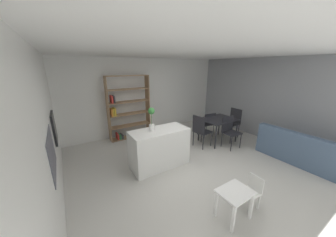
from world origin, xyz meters
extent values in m
plane|color=beige|center=(0.00, 0.00, 0.00)|extent=(9.01, 9.01, 0.00)
cube|color=white|center=(0.00, 0.00, 2.64)|extent=(6.55, 5.88, 0.06)
cube|color=silver|center=(0.00, 2.91, 1.30)|extent=(6.55, 0.06, 2.61)
cube|color=gray|center=(3.25, 0.00, 1.30)|extent=(0.06, 5.88, 2.61)
cube|color=white|center=(-2.91, 0.00, 1.30)|extent=(0.62, 5.30, 2.61)
cube|color=#4C4C56|center=(-2.59, 0.03, 1.14)|extent=(0.01, 0.94, 0.60)
cube|color=black|center=(-2.57, 1.27, 1.14)|extent=(0.04, 0.59, 0.61)
cylinder|color=#B7BABC|center=(-2.61, 1.27, 1.40)|extent=(0.02, 0.47, 0.02)
cube|color=white|center=(-0.56, 0.54, 0.46)|extent=(1.36, 0.62, 0.92)
cylinder|color=white|center=(-0.70, 0.62, 0.99)|extent=(0.13, 0.13, 0.13)
cylinder|color=#476633|center=(-0.70, 0.62, 1.18)|extent=(0.01, 0.01, 0.26)
sphere|color=#337736|center=(-0.70, 0.62, 1.37)|extent=(0.15, 0.15, 0.15)
cube|color=#997551|center=(-1.20, 2.61, 1.03)|extent=(0.02, 0.32, 2.06)
cube|color=#997551|center=(0.15, 2.61, 1.03)|extent=(0.02, 0.32, 2.06)
cube|color=#997551|center=(-0.53, 2.61, 2.05)|extent=(1.38, 0.32, 0.02)
cube|color=#997551|center=(-0.53, 2.61, 0.01)|extent=(1.38, 0.32, 0.02)
cube|color=#997551|center=(-0.53, 2.61, 0.43)|extent=(1.33, 0.32, 0.02)
cube|color=#997551|center=(-0.53, 2.61, 0.83)|extent=(1.33, 0.32, 0.02)
cube|color=#997551|center=(-0.53, 2.61, 1.23)|extent=(1.33, 0.32, 0.02)
cube|color=#997551|center=(-0.53, 2.61, 1.64)|extent=(1.33, 0.32, 0.02)
cube|color=red|center=(-0.99, 2.61, 0.12)|extent=(0.05, 0.26, 0.20)
cube|color=#338E4C|center=(-0.91, 2.61, 0.10)|extent=(0.05, 0.26, 0.15)
cube|color=#38383D|center=(-0.85, 2.61, 0.09)|extent=(0.06, 0.26, 0.14)
cube|color=orange|center=(-1.11, 2.61, 0.96)|extent=(0.04, 0.26, 0.23)
cube|color=gold|center=(-1.07, 2.61, 0.96)|extent=(0.04, 0.26, 0.23)
cube|color=gold|center=(-1.01, 2.61, 0.96)|extent=(0.05, 0.26, 0.24)
cube|color=red|center=(-1.07, 2.61, 1.36)|extent=(0.05, 0.26, 0.23)
cube|color=#38383D|center=(-1.00, 2.61, 1.36)|extent=(0.04, 0.26, 0.22)
cube|color=white|center=(-0.33, -1.41, 0.49)|extent=(0.51, 0.41, 0.03)
cube|color=white|center=(-0.55, -1.57, 0.24)|extent=(0.04, 0.04, 0.48)
cube|color=white|center=(-0.11, -1.57, 0.24)|extent=(0.04, 0.04, 0.48)
cube|color=white|center=(-0.55, -1.25, 0.24)|extent=(0.04, 0.04, 0.48)
cube|color=white|center=(-0.11, -1.25, 0.24)|extent=(0.04, 0.04, 0.48)
cube|color=silver|center=(0.09, -1.41, 0.29)|extent=(0.29, 0.29, 0.02)
cube|color=silver|center=(0.21, -1.42, 0.44)|extent=(0.05, 0.27, 0.27)
cube|color=silver|center=(-0.01, -1.29, 0.14)|extent=(0.03, 0.03, 0.28)
cube|color=silver|center=(-0.03, -1.51, 0.14)|extent=(0.03, 0.03, 0.28)
cube|color=silver|center=(0.21, -1.31, 0.14)|extent=(0.03, 0.03, 0.28)
cube|color=silver|center=(0.19, -1.53, 0.14)|extent=(0.03, 0.03, 0.28)
cube|color=#232328|center=(1.71, 0.77, 0.74)|extent=(1.06, 0.83, 0.03)
cylinder|color=#232328|center=(1.24, 0.42, 0.36)|extent=(0.04, 0.04, 0.73)
cylinder|color=#232328|center=(2.18, 0.42, 0.36)|extent=(0.04, 0.04, 0.73)
cylinder|color=#232328|center=(1.24, 1.13, 0.36)|extent=(0.04, 0.04, 0.73)
cylinder|color=#232328|center=(2.18, 1.13, 0.36)|extent=(0.04, 0.04, 0.73)
cube|color=#232328|center=(1.71, 1.31, 0.45)|extent=(0.49, 0.50, 0.03)
cube|color=#232328|center=(1.68, 1.10, 0.65)|extent=(0.43, 0.08, 0.39)
cylinder|color=#232328|center=(1.92, 1.48, 0.22)|extent=(0.03, 0.03, 0.44)
cylinder|color=#232328|center=(1.55, 1.53, 0.22)|extent=(0.03, 0.03, 0.44)
cylinder|color=#232328|center=(1.87, 1.09, 0.22)|extent=(0.03, 0.03, 0.44)
cylinder|color=#232328|center=(1.50, 1.14, 0.22)|extent=(0.03, 0.03, 0.44)
cube|color=#232328|center=(1.06, 0.77, 0.46)|extent=(0.48, 0.49, 0.03)
cube|color=#232328|center=(0.86, 0.75, 0.72)|extent=(0.08, 0.44, 0.50)
cylinder|color=#232328|center=(1.27, 0.61, 0.23)|extent=(0.03, 0.03, 0.45)
cylinder|color=#232328|center=(1.22, 0.98, 0.23)|extent=(0.03, 0.03, 0.45)
cylinder|color=#232328|center=(0.90, 0.56, 0.23)|extent=(0.03, 0.03, 0.45)
cylinder|color=#232328|center=(0.85, 0.94, 0.23)|extent=(0.03, 0.03, 0.45)
cube|color=#232328|center=(2.36, 0.77, 0.48)|extent=(0.43, 0.43, 0.03)
cube|color=#232328|center=(2.56, 0.78, 0.73)|extent=(0.04, 0.42, 0.48)
cylinder|color=#232328|center=(2.17, 0.95, 0.23)|extent=(0.03, 0.03, 0.47)
cylinder|color=#232328|center=(2.18, 0.59, 0.23)|extent=(0.03, 0.03, 0.47)
cylinder|color=#232328|center=(2.54, 0.96, 0.23)|extent=(0.03, 0.03, 0.47)
cylinder|color=#232328|center=(2.55, 0.60, 0.23)|extent=(0.03, 0.03, 0.47)
cube|color=#232328|center=(1.71, 0.24, 0.46)|extent=(0.47, 0.43, 0.03)
cube|color=#232328|center=(1.72, 0.43, 0.69)|extent=(0.46, 0.04, 0.44)
cylinder|color=#232328|center=(1.51, 0.07, 0.22)|extent=(0.03, 0.03, 0.45)
cylinder|color=#232328|center=(1.90, 0.06, 0.22)|extent=(0.03, 0.03, 0.45)
cylinder|color=#232328|center=(1.52, 0.42, 0.22)|extent=(0.03, 0.03, 0.45)
cylinder|color=#232328|center=(1.91, 0.41, 0.22)|extent=(0.03, 0.03, 0.45)
cube|color=#475B75|center=(2.64, -1.20, 0.18)|extent=(0.94, 1.86, 0.37)
cube|color=#475B75|center=(2.26, -1.20, 0.59)|extent=(0.18, 1.86, 0.45)
cube|color=#475B75|center=(2.68, -0.34, 0.47)|extent=(0.74, 0.14, 0.20)
camera|label=1|loc=(-2.34, -2.68, 2.32)|focal=18.16mm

